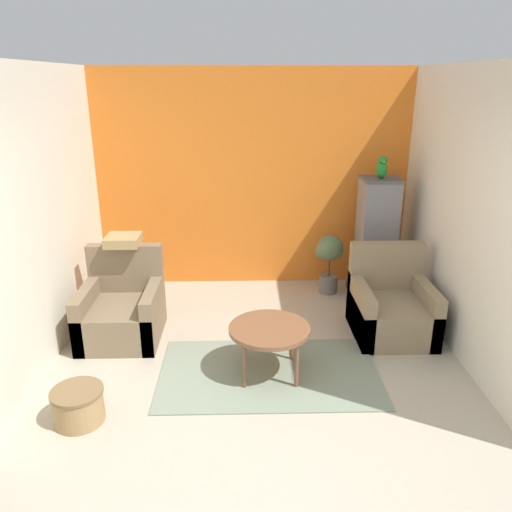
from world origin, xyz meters
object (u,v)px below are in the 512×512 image
object	(u,v)px
coffee_table	(269,331)
potted_plant	(329,256)
armchair_right	(391,309)
armchair_left	(122,311)
birdcage	(376,240)
wicker_basket	(78,404)
parrot	(382,168)

from	to	relation	value
coffee_table	potted_plant	bearing A→B (deg)	65.55
armchair_right	potted_plant	xyz separation A→B (m)	(-0.49, 1.09, 0.20)
coffee_table	armchair_left	world-z (taller)	armchair_left
birdcage	potted_plant	distance (m)	0.60
armchair_left	wicker_basket	xyz separation A→B (m)	(-0.04, -1.41, -0.13)
coffee_table	birdcage	world-z (taller)	birdcage
coffee_table	parrot	xyz separation A→B (m)	(1.38, 1.77, 1.16)
armchair_left	coffee_table	bearing A→B (deg)	-27.04
armchair_right	potted_plant	world-z (taller)	armchair_right
armchair_right	potted_plant	distance (m)	1.21
birdcage	potted_plant	world-z (taller)	birdcage
coffee_table	wicker_basket	bearing A→B (deg)	-157.43
coffee_table	birdcage	xyz separation A→B (m)	(1.38, 1.77, 0.28)
armchair_right	armchair_left	bearing A→B (deg)	179.92
potted_plant	parrot	bearing A→B (deg)	-8.41
coffee_table	armchair_left	distance (m)	1.69
birdcage	wicker_basket	world-z (taller)	birdcage
coffee_table	parrot	distance (m)	2.53
armchair_left	birdcage	size ratio (longest dim) A/B	0.62
coffee_table	parrot	world-z (taller)	parrot
armchair_left	parrot	size ratio (longest dim) A/B	3.42
coffee_table	armchair_right	world-z (taller)	armchair_right
parrot	birdcage	bearing A→B (deg)	-90.00
coffee_table	parrot	bearing A→B (deg)	51.97
armchair_right	wicker_basket	size ratio (longest dim) A/B	2.23
parrot	potted_plant	xyz separation A→B (m)	(-0.54, 0.08, -1.11)
armchair_right	potted_plant	size ratio (longest dim) A/B	1.21
coffee_table	potted_plant	xyz separation A→B (m)	(0.84, 1.85, 0.05)
parrot	wicker_basket	distance (m)	4.05
armchair_left	armchair_right	world-z (taller)	same
armchair_left	potted_plant	world-z (taller)	armchair_left
armchair_right	wicker_basket	xyz separation A→B (m)	(-2.86, -1.40, -0.13)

